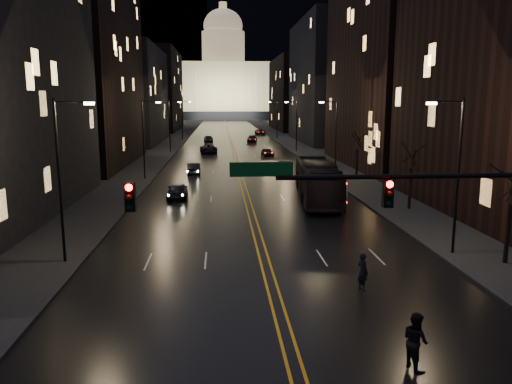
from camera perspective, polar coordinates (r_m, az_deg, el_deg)
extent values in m
plane|color=black|center=(19.28, 3.68, -16.89)|extent=(900.00, 900.00, 0.00)
cube|color=black|center=(147.26, -3.22, 6.87)|extent=(20.00, 320.00, 0.02)
cube|color=black|center=(147.69, -8.70, 6.81)|extent=(8.00, 320.00, 0.16)
cube|color=black|center=(148.15, 2.24, 6.93)|extent=(8.00, 320.00, 0.16)
cube|color=orange|center=(147.26, -3.22, 6.88)|extent=(0.62, 320.00, 0.01)
cube|color=black|center=(73.55, -19.35, 13.80)|extent=(12.00, 30.00, 28.00)
cube|color=black|center=(110.56, -14.07, 10.63)|extent=(12.00, 34.00, 20.00)
cube|color=black|center=(158.11, -11.11, 11.28)|extent=(12.00, 40.00, 24.00)
cube|color=black|center=(71.68, 15.77, 18.12)|extent=(12.00, 30.00, 38.00)
cube|color=black|center=(111.55, 8.16, 12.37)|extent=(12.00, 34.00, 26.00)
cube|color=black|center=(158.73, 4.42, 11.08)|extent=(12.00, 40.00, 22.00)
cube|color=black|center=(403.17, 2.03, 18.32)|extent=(520.00, 60.00, 130.00)
cube|color=black|center=(267.08, -3.67, 8.83)|extent=(90.00, 50.00, 4.00)
cube|color=#E9D087|center=(267.09, -3.71, 11.84)|extent=(80.00, 36.00, 24.00)
cylinder|color=beige|center=(268.37, -3.76, 16.11)|extent=(22.00, 22.00, 16.00)
ellipsoid|color=beige|center=(269.71, -3.79, 18.43)|extent=(20.00, 20.00, 17.00)
cylinder|color=#E9D087|center=(271.04, -3.81, 20.21)|extent=(4.00, 4.00, 6.00)
cylinder|color=black|center=(18.92, 20.66, 1.73)|extent=(12.00, 0.18, 0.18)
cube|color=black|center=(17.55, -14.19, -0.53)|extent=(0.35, 0.30, 1.00)
cube|color=black|center=(18.26, 14.83, -0.14)|extent=(0.35, 0.30, 1.00)
sphere|color=#FF0705|center=(17.32, -14.34, 0.49)|extent=(0.24, 0.24, 0.24)
sphere|color=#FF0705|center=(18.04, 15.06, 0.85)|extent=(0.24, 0.24, 0.24)
cube|color=#053F14|center=(17.19, 0.62, 2.60)|extent=(2.20, 0.06, 0.50)
cylinder|color=black|center=(30.44, 22.07, 1.42)|extent=(0.16, 0.16, 9.00)
cylinder|color=black|center=(29.74, 21.05, 9.63)|extent=(1.80, 0.10, 0.10)
cube|color=#FFD299|center=(29.37, 19.43, 9.53)|extent=(0.50, 0.25, 0.15)
cylinder|color=black|center=(28.64, -21.54, 0.94)|extent=(0.16, 0.16, 9.00)
cylinder|color=black|center=(28.05, -20.34, 9.67)|extent=(1.80, 0.10, 0.10)
cube|color=#FFD299|center=(27.82, -18.52, 9.57)|extent=(0.50, 0.25, 0.15)
cylinder|color=black|center=(58.70, 9.13, 5.98)|extent=(0.16, 0.16, 9.00)
cylinder|color=black|center=(58.34, 8.38, 10.20)|extent=(1.80, 0.10, 0.10)
cube|color=#FFD299|center=(58.15, 7.49, 10.12)|extent=(0.50, 0.25, 0.15)
cylinder|color=black|center=(57.78, -12.74, 5.79)|extent=(0.16, 0.16, 9.00)
cylinder|color=black|center=(57.49, -12.01, 10.09)|extent=(1.80, 0.10, 0.10)
cube|color=#FFD299|center=(57.38, -11.11, 10.02)|extent=(0.50, 0.25, 0.15)
cylinder|color=black|center=(88.11, 4.66, 7.48)|extent=(0.16, 0.16, 9.00)
cylinder|color=black|center=(87.88, 4.11, 10.28)|extent=(1.80, 0.10, 0.10)
cube|color=#FFD299|center=(87.75, 3.52, 10.22)|extent=(0.50, 0.25, 0.15)
cylinder|color=black|center=(87.51, -9.85, 7.34)|extent=(0.16, 0.16, 9.00)
cylinder|color=black|center=(87.32, -9.34, 10.18)|extent=(1.80, 0.10, 0.10)
cube|color=#FFD299|center=(87.24, -8.74, 10.13)|extent=(0.50, 0.25, 0.15)
cylinder|color=black|center=(117.82, 2.42, 8.21)|extent=(0.16, 0.16, 9.00)
cylinder|color=black|center=(117.65, 1.99, 10.30)|extent=(1.80, 0.10, 0.10)
cube|color=#FFD299|center=(117.55, 1.55, 10.26)|extent=(0.50, 0.25, 0.15)
cylinder|color=black|center=(117.37, -8.42, 8.10)|extent=(0.16, 0.16, 9.00)
cylinder|color=black|center=(117.23, -8.03, 10.21)|extent=(1.80, 0.10, 0.10)
cube|color=#FFD299|center=(117.18, -7.59, 10.17)|extent=(0.50, 0.25, 0.15)
cylinder|color=black|center=(30.19, 26.80, -4.34)|extent=(0.24, 0.24, 3.50)
cylinder|color=black|center=(42.51, 17.18, 0.29)|extent=(0.24, 0.24, 3.50)
cylinder|color=black|center=(57.53, 11.45, 3.06)|extent=(0.24, 0.24, 3.50)
imported|color=black|center=(44.59, 7.06, 1.20)|extent=(4.12, 13.16, 3.61)
imported|color=black|center=(46.42, -8.97, 0.21)|extent=(1.90, 4.52, 1.53)
imported|color=black|center=(61.23, -7.14, 2.65)|extent=(1.78, 4.50, 1.46)
imported|color=black|center=(87.02, -5.47, 4.99)|extent=(3.26, 6.04, 1.61)
imported|color=black|center=(110.02, -5.45, 6.06)|extent=(2.13, 5.05, 1.46)
imported|color=black|center=(63.34, 3.28, 2.93)|extent=(1.76, 4.25, 1.37)
imported|color=black|center=(81.41, 1.29, 4.57)|extent=(2.02, 4.05, 1.33)
imported|color=black|center=(109.69, -0.45, 6.09)|extent=(2.64, 5.26, 1.47)
imported|color=black|center=(135.51, 0.48, 6.89)|extent=(2.76, 5.34, 1.44)
imported|color=black|center=(24.28, 12.10, -8.91)|extent=(0.64, 0.77, 1.82)
imported|color=black|center=(18.07, 17.76, -15.85)|extent=(0.78, 1.07, 1.98)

